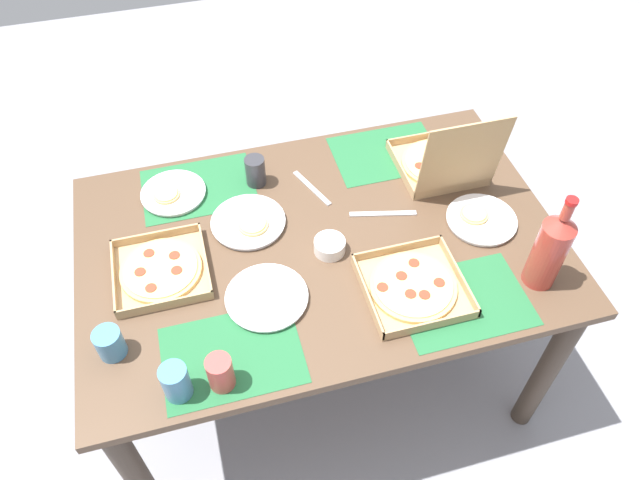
{
  "coord_description": "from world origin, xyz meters",
  "views": [
    {
      "loc": [
        0.31,
        1.14,
        2.12
      ],
      "look_at": [
        0.0,
        0.0,
        0.74
      ],
      "focal_mm": 33.83,
      "sensor_mm": 36.0,
      "label": 1
    }
  ],
  "objects_px": {
    "pizza_box_corner_right": "(161,270)",
    "plate_middle": "(249,223)",
    "cup_clear_right": "(255,171)",
    "pizza_box_center": "(442,162)",
    "soda_bottle": "(550,249)",
    "plate_far_left": "(481,219)",
    "plate_near_right": "(173,194)",
    "cup_red": "(220,373)",
    "pizza_box_edge_far": "(413,287)",
    "condiment_bowl": "(330,246)",
    "cup_dark": "(176,382)",
    "plate_near_left": "(267,298)",
    "cup_spare": "(110,343)"
  },
  "relations": [
    {
      "from": "cup_spare",
      "to": "plate_near_right",
      "type": "bearing_deg",
      "value": -111.55
    },
    {
      "from": "soda_bottle",
      "to": "cup_clear_right",
      "type": "relative_size",
      "value": 3.2
    },
    {
      "from": "plate_far_left",
      "to": "cup_red",
      "type": "relative_size",
      "value": 2.08
    },
    {
      "from": "plate_middle",
      "to": "cup_spare",
      "type": "relative_size",
      "value": 2.68
    },
    {
      "from": "pizza_box_corner_right",
      "to": "cup_clear_right",
      "type": "xyz_separation_m",
      "value": [
        -0.34,
        -0.3,
        0.04
      ]
    },
    {
      "from": "pizza_box_corner_right",
      "to": "plate_middle",
      "type": "distance_m",
      "value": 0.3
    },
    {
      "from": "cup_dark",
      "to": "condiment_bowl",
      "type": "relative_size",
      "value": 1.14
    },
    {
      "from": "pizza_box_edge_far",
      "to": "soda_bottle",
      "type": "xyz_separation_m",
      "value": [
        -0.36,
        0.06,
        0.12
      ]
    },
    {
      "from": "cup_red",
      "to": "cup_dark",
      "type": "xyz_separation_m",
      "value": [
        0.11,
        -0.0,
        0.0
      ]
    },
    {
      "from": "cup_spare",
      "to": "cup_dark",
      "type": "height_order",
      "value": "cup_dark"
    },
    {
      "from": "pizza_box_center",
      "to": "condiment_bowl",
      "type": "bearing_deg",
      "value": 27.07
    },
    {
      "from": "pizza_box_corner_right",
      "to": "condiment_bowl",
      "type": "xyz_separation_m",
      "value": [
        -0.49,
        0.05,
        0.01
      ]
    },
    {
      "from": "cup_clear_right",
      "to": "cup_dark",
      "type": "distance_m",
      "value": 0.76
    },
    {
      "from": "plate_far_left",
      "to": "cup_red",
      "type": "height_order",
      "value": "cup_red"
    },
    {
      "from": "pizza_box_center",
      "to": "cup_dark",
      "type": "relative_size",
      "value": 2.86
    },
    {
      "from": "pizza_box_edge_far",
      "to": "cup_dark",
      "type": "distance_m",
      "value": 0.69
    },
    {
      "from": "plate_near_right",
      "to": "cup_clear_right",
      "type": "height_order",
      "value": "cup_clear_right"
    },
    {
      "from": "cup_dark",
      "to": "pizza_box_center",
      "type": "bearing_deg",
      "value": -148.53
    },
    {
      "from": "pizza_box_center",
      "to": "plate_near_right",
      "type": "height_order",
      "value": "pizza_box_center"
    },
    {
      "from": "pizza_box_center",
      "to": "soda_bottle",
      "type": "height_order",
      "value": "soda_bottle"
    },
    {
      "from": "plate_near_right",
      "to": "cup_dark",
      "type": "xyz_separation_m",
      "value": [
        0.06,
        0.7,
        0.04
      ]
    },
    {
      "from": "soda_bottle",
      "to": "cup_dark",
      "type": "relative_size",
      "value": 3.04
    },
    {
      "from": "pizza_box_edge_far",
      "to": "plate_far_left",
      "type": "xyz_separation_m",
      "value": [
        -0.29,
        -0.19,
        -0.0
      ]
    },
    {
      "from": "plate_middle",
      "to": "cup_clear_right",
      "type": "bearing_deg",
      "value": -108.45
    },
    {
      "from": "plate_middle",
      "to": "cup_dark",
      "type": "distance_m",
      "value": 0.58
    },
    {
      "from": "pizza_box_center",
      "to": "condiment_bowl",
      "type": "xyz_separation_m",
      "value": [
        0.45,
        0.23,
        -0.03
      ]
    },
    {
      "from": "condiment_bowl",
      "to": "pizza_box_edge_far",
      "type": "bearing_deg",
      "value": 133.54
    },
    {
      "from": "cup_spare",
      "to": "cup_dark",
      "type": "bearing_deg",
      "value": 133.65
    },
    {
      "from": "pizza_box_edge_far",
      "to": "soda_bottle",
      "type": "distance_m",
      "value": 0.38
    },
    {
      "from": "pizza_box_center",
      "to": "cup_clear_right",
      "type": "distance_m",
      "value": 0.61
    },
    {
      "from": "plate_near_right",
      "to": "soda_bottle",
      "type": "bearing_deg",
      "value": 147.73
    },
    {
      "from": "pizza_box_corner_right",
      "to": "plate_middle",
      "type": "xyz_separation_m",
      "value": [
        -0.28,
        -0.12,
        -0.0
      ]
    },
    {
      "from": "pizza_box_edge_far",
      "to": "plate_near_right",
      "type": "xyz_separation_m",
      "value": [
        0.61,
        -0.55,
        -0.0
      ]
    },
    {
      "from": "plate_near_right",
      "to": "condiment_bowl",
      "type": "relative_size",
      "value": 2.22
    },
    {
      "from": "pizza_box_corner_right",
      "to": "pizza_box_edge_far",
      "type": "bearing_deg",
      "value": 160.13
    },
    {
      "from": "pizza_box_edge_far",
      "to": "cup_spare",
      "type": "distance_m",
      "value": 0.82
    },
    {
      "from": "plate_near_right",
      "to": "cup_red",
      "type": "relative_size",
      "value": 1.99
    },
    {
      "from": "plate_middle",
      "to": "condiment_bowl",
      "type": "distance_m",
      "value": 0.27
    },
    {
      "from": "pizza_box_edge_far",
      "to": "plate_middle",
      "type": "relative_size",
      "value": 1.21
    },
    {
      "from": "soda_bottle",
      "to": "pizza_box_edge_far",
      "type": "bearing_deg",
      "value": -9.47
    },
    {
      "from": "plate_far_left",
      "to": "cup_spare",
      "type": "relative_size",
      "value": 2.53
    },
    {
      "from": "plate_far_left",
      "to": "cup_clear_right",
      "type": "height_order",
      "value": "cup_clear_right"
    },
    {
      "from": "cup_red",
      "to": "cup_dark",
      "type": "bearing_deg",
      "value": -1.75
    },
    {
      "from": "plate_near_left",
      "to": "cup_clear_right",
      "type": "xyz_separation_m",
      "value": [
        -0.06,
        -0.47,
        0.04
      ]
    },
    {
      "from": "soda_bottle",
      "to": "cup_dark",
      "type": "height_order",
      "value": "soda_bottle"
    },
    {
      "from": "pizza_box_edge_far",
      "to": "cup_red",
      "type": "distance_m",
      "value": 0.58
    },
    {
      "from": "condiment_bowl",
      "to": "plate_far_left",
      "type": "bearing_deg",
      "value": 178.78
    },
    {
      "from": "plate_near_right",
      "to": "condiment_bowl",
      "type": "bearing_deg",
      "value": 140.1
    },
    {
      "from": "plate_near_left",
      "to": "cup_red",
      "type": "bearing_deg",
      "value": 54.16
    },
    {
      "from": "pizza_box_edge_far",
      "to": "cup_clear_right",
      "type": "bearing_deg",
      "value": -57.86
    }
  ]
}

